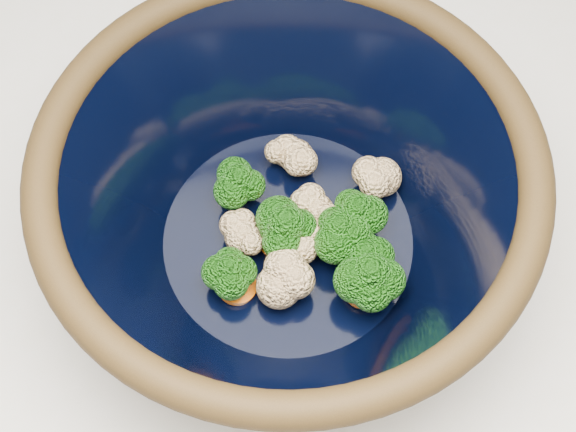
{
  "coord_description": "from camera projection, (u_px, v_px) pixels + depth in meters",
  "views": [
    {
      "loc": [
        0.05,
        -0.26,
        1.49
      ],
      "look_at": [
        0.05,
        0.02,
        0.97
      ],
      "focal_mm": 50.0,
      "sensor_mm": 36.0,
      "label": 1
    }
  ],
  "objects": [
    {
      "name": "counter",
      "position": [
        248.0,
        417.0,
        1.04
      ],
      "size": [
        1.2,
        1.2,
        0.9
      ],
      "primitive_type": "cube",
      "color": "silver",
      "rests_on": "ground"
    },
    {
      "name": "mixing_bowl",
      "position": [
        288.0,
        206.0,
        0.58
      ],
      "size": [
        0.36,
        0.36,
        0.15
      ],
      "rotation": [
        0.0,
        0.0,
        0.08
      ],
      "color": "black",
      "rests_on": "counter"
    },
    {
      "name": "vegetable_pile",
      "position": [
        309.0,
        230.0,
        0.6
      ],
      "size": [
        0.15,
        0.16,
        0.06
      ],
      "color": "#608442",
      "rests_on": "mixing_bowl"
    }
  ]
}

